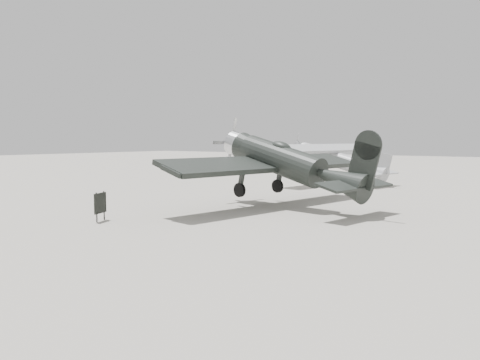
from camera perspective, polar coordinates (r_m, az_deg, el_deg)
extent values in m
plane|color=gray|center=(19.27, -8.35, -4.71)|extent=(160.00, 160.00, 0.00)
cylinder|color=black|center=(22.44, 5.12, 2.28)|extent=(4.66, 2.22, 1.42)
cone|color=black|center=(20.39, 12.23, 2.05)|extent=(2.84, 1.78, 1.32)
cylinder|color=silver|center=(24.59, -0.32, 2.53)|extent=(1.13, 1.41, 1.26)
cone|color=silver|center=(25.04, -1.28, 2.58)|extent=(0.45, 0.62, 0.57)
cube|color=silver|center=(24.99, -1.17, 2.57)|extent=(0.09, 0.19, 2.64)
ellipsoid|color=black|center=(22.55, 4.74, 3.89)|extent=(1.23, 0.88, 0.47)
cube|color=black|center=(22.94, 3.78, 1.45)|extent=(4.34, 12.38, 0.22)
cube|color=black|center=(19.94, 14.16, 2.10)|extent=(1.88, 4.40, 0.10)
cube|color=black|center=(19.84, 14.59, 4.57)|extent=(1.22, 0.32, 1.83)
cylinder|color=black|center=(22.37, 0.61, -2.21)|extent=(0.71, 0.29, 0.69)
cylinder|color=black|center=(24.35, 5.24, -1.64)|extent=(0.71, 0.29, 0.69)
cylinder|color=#333333|center=(22.29, 0.61, -0.47)|extent=(0.13, 0.13, 1.42)
cylinder|color=#333333|center=(24.28, 5.25, -0.04)|extent=(0.13, 0.13, 1.42)
cylinder|color=black|center=(19.84, 14.75, 0.66)|extent=(0.23, 0.12, 0.22)
cylinder|color=#949698|center=(35.23, 11.03, 2.65)|extent=(5.46, 2.01, 1.13)
cone|color=#949698|center=(33.34, 16.14, 2.42)|extent=(2.00, 1.32, 1.03)
cone|color=#949698|center=(37.00, 7.21, 2.81)|extent=(0.79, 1.16, 1.07)
cube|color=#949698|center=(37.25, 6.71, 2.83)|extent=(0.07, 0.15, 2.26)
cube|color=#949698|center=(35.45, 10.50, 3.71)|extent=(3.82, 11.48, 0.19)
cube|color=#949698|center=(33.09, 16.92, 2.47)|extent=(1.50, 3.60, 0.08)
cube|color=#949698|center=(33.02, 17.11, 3.62)|extent=(0.93, 0.24, 1.34)
cylinder|color=black|center=(34.89, 8.82, 0.09)|extent=(0.59, 0.24, 0.58)
cylinder|color=black|center=(36.72, 10.93, 0.30)|extent=(0.59, 0.24, 0.58)
cylinder|color=#333333|center=(34.84, 8.83, 1.05)|extent=(0.11, 0.11, 1.23)
cylinder|color=#333333|center=(36.68, 10.94, 1.22)|extent=(0.11, 0.11, 1.23)
cylinder|color=black|center=(33.01, 17.22, 1.83)|extent=(0.19, 0.10, 0.19)
cylinder|color=#333333|center=(19.08, -17.09, -3.21)|extent=(0.07, 0.07, 1.17)
cylinder|color=#333333|center=(19.53, -16.25, -3.00)|extent=(0.07, 0.07, 1.17)
cube|color=black|center=(19.28, -16.67, -2.71)|extent=(0.34, 0.77, 0.81)
cube|color=beige|center=(19.29, -16.76, -2.57)|extent=(0.23, 0.59, 0.16)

